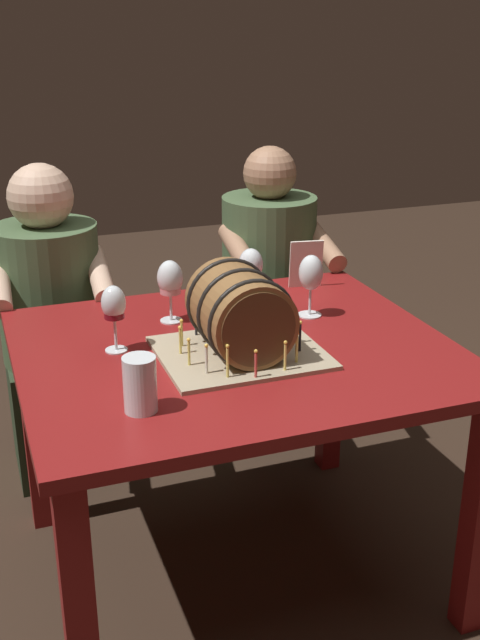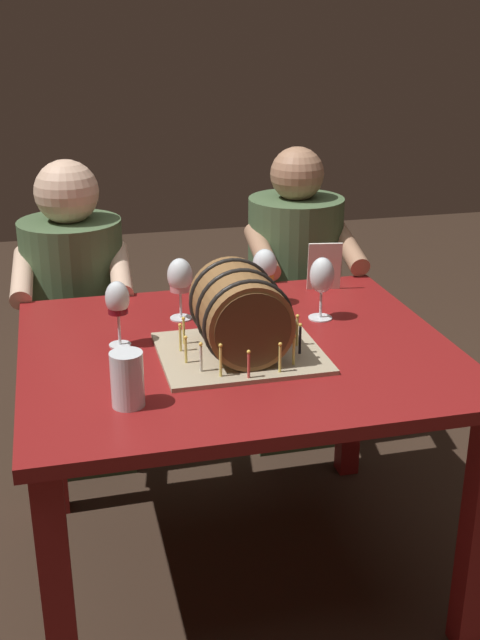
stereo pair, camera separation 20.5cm
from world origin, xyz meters
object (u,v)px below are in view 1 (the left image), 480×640
object	(u,v)px
wine_glass_empty	(311,274)
person_seated_left	(54,335)
wine_glass_amber	(251,267)
wine_glass_rose	(170,281)
menu_card	(306,264)
barrel_cake	(240,316)
dining_table	(235,383)
wine_glass_red	(114,306)
beer_pint	(140,387)
person_seated_right	(268,307)

from	to	relation	value
wine_glass_empty	person_seated_left	bearing A→B (deg)	138.40
wine_glass_amber	person_seated_left	bearing A→B (deg)	141.07
wine_glass_rose	menu_card	xyz separation A→B (m)	(0.50, 0.15, -0.05)
barrel_cake	wine_glass_empty	world-z (taller)	barrel_cake
menu_card	dining_table	bearing A→B (deg)	-125.22
wine_glass_red	beer_pint	bearing A→B (deg)	-92.53
wine_glass_rose	person_seated_left	size ratio (longest dim) A/B	0.16
wine_glass_red	beer_pint	world-z (taller)	wine_glass_red
wine_glass_amber	person_seated_left	xyz separation A→B (m)	(-0.57, 0.46, -0.33)
wine_glass_rose	beer_pint	size ratio (longest dim) A/B	1.41
dining_table	wine_glass_empty	distance (m)	0.40
wine_glass_rose	wine_glass_red	xyz separation A→B (m)	(-0.20, -0.16, 0.00)
wine_glass_red	person_seated_left	world-z (taller)	person_seated_left
wine_glass_amber	wine_glass_rose	distance (m)	0.28
beer_pint	person_seated_right	bearing A→B (deg)	54.74
dining_table	person_seated_left	distance (m)	0.87
wine_glass_empty	person_seated_right	size ratio (longest dim) A/B	0.16
dining_table	beer_pint	world-z (taller)	beer_pint
wine_glass_empty	wine_glass_rose	size ratio (longest dim) A/B	1.01
person_seated_left	wine_glass_rose	bearing A→B (deg)	-60.62
menu_card	beer_pint	bearing A→B (deg)	-127.44
wine_glass_rose	beer_pint	distance (m)	0.56
wine_glass_amber	barrel_cake	bearing A→B (deg)	-114.75
barrel_cake	wine_glass_rose	size ratio (longest dim) A/B	2.29
wine_glass_amber	person_seated_left	world-z (taller)	person_seated_left
wine_glass_empty	barrel_cake	bearing A→B (deg)	-145.66
person_seated_left	wine_glass_red	bearing A→B (deg)	-81.97
beer_pint	person_seated_left	size ratio (longest dim) A/B	0.12
barrel_cake	person_seated_right	size ratio (longest dim) A/B	0.37
wine_glass_empty	wine_glass_red	distance (m)	0.60
wine_glass_empty	menu_card	bearing A→B (deg)	68.37
barrel_cake	wine_glass_empty	xyz separation A→B (m)	(0.30, 0.20, 0.02)
person_seated_left	menu_card	bearing A→B (deg)	-25.13
wine_glass_red	person_seated_right	size ratio (longest dim) A/B	0.16
wine_glass_rose	person_seated_right	distance (m)	0.81
person_seated_right	person_seated_left	bearing A→B (deg)	180.00
beer_pint	menu_card	world-z (taller)	menu_card
person_seated_right	wine_glass_red	bearing A→B (deg)	-136.52
beer_pint	wine_glass_amber	bearing A→B (deg)	49.95
wine_glass_empty	wine_glass_red	xyz separation A→B (m)	(-0.60, -0.06, -0.00)
wine_glass_empty	wine_glass_red	world-z (taller)	wine_glass_empty
menu_card	person_seated_left	bearing A→B (deg)	164.44
dining_table	wine_glass_amber	bearing A→B (deg)	62.20
wine_glass_red	menu_card	bearing A→B (deg)	23.83
person_seated_left	person_seated_right	xyz separation A→B (m)	(0.82, -0.00, 0.00)
barrel_cake	wine_glass_rose	bearing A→B (deg)	109.62
dining_table	menu_card	bearing A→B (deg)	45.21
wine_glass_red	person_seated_right	bearing A→B (deg)	43.48
barrel_cake	person_seated_left	bearing A→B (deg)	115.99
menu_card	person_seated_right	world-z (taller)	person_seated_right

